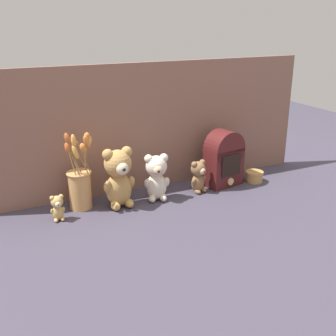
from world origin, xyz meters
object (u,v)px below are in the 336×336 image
(teddy_bear_small, at_px, (198,176))
(vintage_radio, at_px, (224,158))
(teddy_bear_medium, at_px, (157,176))
(decorative_tin_tall, at_px, (254,176))
(teddy_bear_large, at_px, (119,176))
(flower_vase, at_px, (80,184))
(teddy_bear_tiny, at_px, (58,207))

(teddy_bear_small, distance_m, vintage_radio, 0.16)
(teddy_bear_medium, relative_size, vintage_radio, 0.78)
(teddy_bear_medium, relative_size, decorative_tin_tall, 2.39)
(teddy_bear_large, distance_m, teddy_bear_small, 0.37)
(teddy_bear_small, xyz_separation_m, flower_vase, (-0.52, 0.06, 0.03))
(teddy_bear_small, relative_size, decorative_tin_tall, 1.74)
(teddy_bear_small, bearing_deg, vintage_radio, 10.51)
(teddy_bear_large, xyz_separation_m, decorative_tin_tall, (0.68, -0.01, -0.11))
(teddy_bear_large, height_order, decorative_tin_tall, teddy_bear_large)
(flower_vase, bearing_deg, vintage_radio, -2.74)
(vintage_radio, bearing_deg, teddy_bear_small, -169.49)
(teddy_bear_large, relative_size, vintage_radio, 0.96)
(flower_vase, distance_m, vintage_radio, 0.67)
(teddy_bear_medium, xyz_separation_m, vintage_radio, (0.35, 0.02, 0.03))
(vintage_radio, bearing_deg, teddy_bear_medium, -176.26)
(teddy_bear_small, relative_size, teddy_bear_tiny, 1.42)
(teddy_bear_medium, height_order, vintage_radio, vintage_radio)
(decorative_tin_tall, bearing_deg, flower_vase, 175.64)
(teddy_bear_medium, xyz_separation_m, teddy_bear_tiny, (-0.43, -0.02, -0.05))
(teddy_bear_tiny, distance_m, decorative_tin_tall, 0.94)
(teddy_bear_medium, distance_m, teddy_bear_small, 0.20)
(teddy_bear_medium, bearing_deg, teddy_bear_small, -1.30)
(teddy_bear_large, distance_m, vintage_radio, 0.52)
(teddy_bear_medium, bearing_deg, teddy_bear_tiny, -177.49)
(teddy_bear_tiny, xyz_separation_m, vintage_radio, (0.78, 0.04, 0.08))
(teddy_bear_tiny, distance_m, vintage_radio, 0.78)
(teddy_bear_small, distance_m, decorative_tin_tall, 0.31)
(teddy_bear_small, height_order, vintage_radio, vintage_radio)
(teddy_bear_large, xyz_separation_m, teddy_bear_medium, (0.17, -0.00, -0.03))
(teddy_bear_medium, bearing_deg, teddy_bear_large, 178.60)
(teddy_bear_tiny, height_order, vintage_radio, vintage_radio)
(teddy_bear_large, height_order, teddy_bear_tiny, teddy_bear_large)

